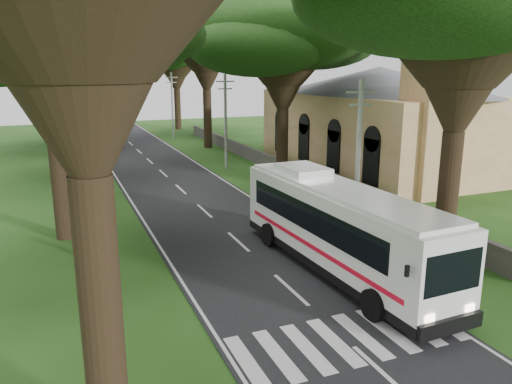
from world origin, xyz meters
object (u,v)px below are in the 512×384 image
Objects in this scene: coach_bus at (338,226)px; pedestrian at (98,244)px; pole_near at (358,159)px; distant_car_b at (94,127)px; pole_far at (172,105)px; distant_car_c at (126,120)px; church at (380,111)px; distant_car_a at (112,141)px; pole_mid at (226,120)px.

coach_bus reaches higher than pedestrian.
pole_near is 1.82× the size of distant_car_b.
distant_car_c is at bearing 100.00° from pole_far.
church is at bearing -76.55° from distant_car_b.
distant_car_a is at bearing 133.55° from church.
church is 27.41m from pole_far.
coach_bus is 2.70× the size of distant_car_c.
pedestrian is (-9.00, -56.31, 0.12)m from distant_car_c.
church is at bearing -63.18° from pole_far.
church is 29.43m from distant_car_a.
distant_car_a is 0.76× the size of distant_car_c.
distant_car_c is (5.27, 7.87, -0.04)m from distant_car_b.
distant_car_c is at bearing 38.78° from distant_car_b.
church reaches higher than distant_car_b.
coach_bus is 3.55× the size of distant_car_a.
pole_near reaches higher than distant_car_c.
pole_far is 0.63× the size of coach_bus.
pole_far reaches higher than distant_car_b.
pedestrian is (-3.73, -48.44, 0.08)m from distant_car_b.
pole_far is at bearing -68.22° from distant_car_b.
church is at bearing -73.11° from pedestrian.
distant_car_b reaches higher than distant_car_c.
pole_far is (0.00, 20.00, 0.00)m from pole_mid.
distant_car_a is at bearing 94.59° from coach_bus.
pole_mid is 22.04m from pedestrian.
distant_car_c is (-3.22, 18.27, -3.47)m from pole_far.
distant_car_c is (-3.22, 58.27, -3.47)m from pole_near.
pole_far is (0.00, 40.00, 0.00)m from pole_near.
pedestrian is at bearing 170.86° from pole_near.
distant_car_a is at bearing -104.15° from distant_car_b.
pole_near is at bearing 43.92° from coach_bus.
distant_car_c is 57.02m from pedestrian.
pole_far is 18.88m from distant_car_c.
pole_mid is at bearing -46.14° from pedestrian.
pedestrian reaches higher than distant_car_c.
pole_far is 43.09m from coach_bus.
distant_car_b is (-8.49, 30.40, -3.43)m from pole_mid.
distant_car_b is at bearing -16.43° from pedestrian.
church is 6.70× the size of distant_car_a.
distant_car_b is (-8.49, 10.40, -3.43)m from pole_far.
pole_near is 12.82m from pedestrian.
distant_car_b is 0.94× the size of distant_car_c.
church is 14.38× the size of pedestrian.
church is 5.11× the size of distant_car_c.
distant_car_a is (-20.06, 21.11, -4.27)m from church.
distant_car_c is at bearing -21.10° from pedestrian.
distant_car_b is 2.63× the size of pedestrian.
distant_car_a is 0.82× the size of distant_car_b.
church is 19.88m from pole_near.
church reaches higher than coach_bus.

